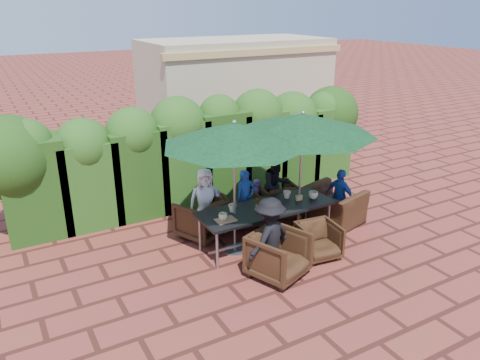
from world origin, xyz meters
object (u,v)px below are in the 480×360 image
umbrella_left (234,134)px  chair_far_left (201,217)px  dining_table (266,210)px  chair_near_left (278,253)px  umbrella_right (303,124)px  chair_far_mid (243,209)px  chair_near_right (319,239)px  chair_far_right (277,198)px  chair_end_right (333,200)px

umbrella_left → chair_far_left: umbrella_left is taller
dining_table → chair_near_left: bearing=-112.3°
umbrella_right → chair_far_left: bearing=154.3°
chair_far_mid → dining_table: bearing=96.6°
dining_table → chair_near_right: bearing=-58.4°
umbrella_left → chair_far_left: 2.00m
chair_far_mid → umbrella_left: bearing=59.5°
umbrella_left → chair_near_right: umbrella_left is taller
umbrella_right → chair_far_left: 2.61m
chair_far_right → chair_far_left: bearing=11.9°
dining_table → umbrella_left: size_ratio=1.04×
dining_table → chair_far_left: bearing=137.4°
dining_table → umbrella_left: (-0.65, 0.03, 1.54)m
umbrella_right → chair_near_right: umbrella_right is taller
chair_near_left → umbrella_left: bearing=79.9°
umbrella_right → chair_end_right: 1.96m
chair_far_right → chair_near_right: 1.87m
chair_far_right → chair_near_right: bearing=88.7°
dining_table → chair_far_mid: size_ratio=3.67×
umbrella_right → chair_near_left: bearing=-137.6°
dining_table → chair_far_mid: bearing=89.1°
dining_table → chair_end_right: bearing=3.7°
chair_far_mid → chair_near_left: chair_near_left is taller
dining_table → umbrella_right: size_ratio=0.96×
chair_near_left → chair_near_right: size_ratio=1.23×
umbrella_right → chair_end_right: umbrella_right is taller
chair_far_right → umbrella_right: bearing=92.4°
chair_far_left → chair_near_left: bearing=79.5°
chair_near_left → chair_far_mid: bearing=55.8°
dining_table → chair_near_left: (-0.44, -1.07, -0.25)m
chair_far_right → chair_end_right: bearing=143.0°
chair_near_left → chair_end_right: (2.13, 1.17, 0.06)m
umbrella_left → umbrella_right: 1.43m
umbrella_left → chair_far_mid: size_ratio=3.52×
umbrella_right → chair_far_right: 2.04m
dining_table → umbrella_right: bearing=2.9°
chair_far_left → umbrella_right: bearing=129.4°
dining_table → umbrella_right: 1.72m
umbrella_right → chair_far_left: umbrella_right is taller
chair_far_right → chair_near_right: chair_far_right is taller
chair_near_left → chair_far_right: bearing=35.8°
chair_far_left → chair_near_right: bearing=105.4°
umbrella_right → chair_far_left: size_ratio=3.24×
umbrella_left → chair_near_right: (1.20, -0.92, -1.86)m
chair_end_right → chair_far_mid: bearing=51.7°
chair_near_right → chair_far_right: bearing=87.0°
chair_near_right → chair_end_right: (1.15, 1.00, 0.14)m
umbrella_left → chair_far_mid: (0.67, 0.86, -1.86)m
chair_far_left → chair_near_right: (1.48, -1.75, -0.07)m
umbrella_right → chair_near_right: (-0.23, -0.93, -1.87)m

